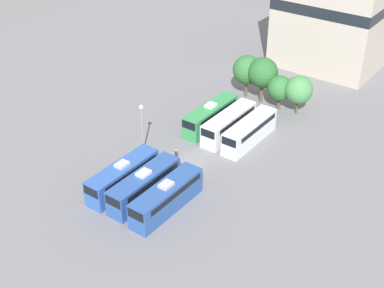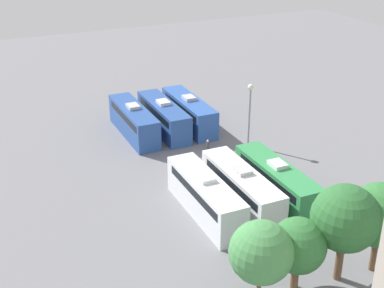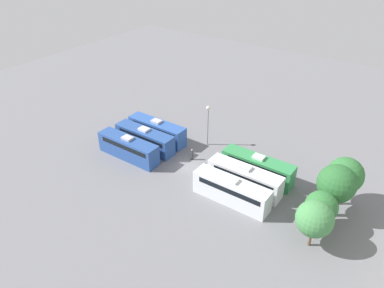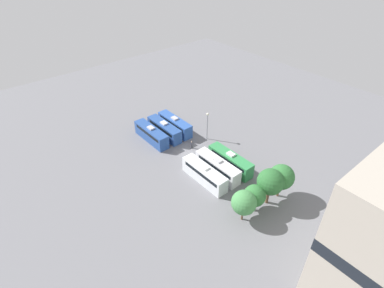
{
  "view_description": "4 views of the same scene",
  "coord_description": "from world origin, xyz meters",
  "px_view_note": "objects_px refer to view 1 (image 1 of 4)",
  "views": [
    {
      "loc": [
        33.71,
        -45.64,
        38.24
      ],
      "look_at": [
        -0.29,
        0.56,
        2.48
      ],
      "focal_mm": 50.0,
      "sensor_mm": 36.0,
      "label": 1
    },
    {
      "loc": [
        20.04,
        42.98,
        24.02
      ],
      "look_at": [
        0.63,
        0.43,
        2.38
      ],
      "focal_mm": 50.0,
      "sensor_mm": 36.0,
      "label": 2
    },
    {
      "loc": [
        36.85,
        26.58,
        31.59
      ],
      "look_at": [
        -1.91,
        -1.03,
        2.63
      ],
      "focal_mm": 35.0,
      "sensor_mm": 36.0,
      "label": 3
    },
    {
      "loc": [
        32.64,
        40.18,
        39.27
      ],
      "look_at": [
        -0.04,
        1.23,
        3.06
      ],
      "focal_mm": 28.0,
      "sensor_mm": 36.0,
      "label": 4
    }
  ],
  "objects_px": {
    "bus_5": "(250,131)",
    "tree_1": "(263,73)",
    "worker_person": "(176,156)",
    "tree_0": "(247,70)",
    "tree_3": "(299,90)",
    "bus_3": "(211,115)",
    "light_pole": "(142,120)",
    "bus_0": "(123,176)",
    "bus_2": "(167,196)",
    "bus_1": "(144,185)",
    "tree_2": "(280,88)",
    "depot_building": "(333,9)",
    "bus_4": "(229,123)"
  },
  "relations": [
    {
      "from": "bus_3",
      "to": "bus_5",
      "type": "xyz_separation_m",
      "value": [
        6.65,
        -0.36,
        0.0
      ]
    },
    {
      "from": "light_pole",
      "to": "tree_2",
      "type": "xyz_separation_m",
      "value": [
        8.61,
        21.12,
        -1.34
      ]
    },
    {
      "from": "bus_5",
      "to": "tree_3",
      "type": "bearing_deg",
      "value": 82.28
    },
    {
      "from": "tree_2",
      "to": "bus_4",
      "type": "bearing_deg",
      "value": -100.16
    },
    {
      "from": "bus_0",
      "to": "depot_building",
      "type": "relative_size",
      "value": 0.52
    },
    {
      "from": "bus_5",
      "to": "worker_person",
      "type": "relative_size",
      "value": 5.63
    },
    {
      "from": "bus_3",
      "to": "tree_2",
      "type": "relative_size",
      "value": 1.95
    },
    {
      "from": "tree_3",
      "to": "depot_building",
      "type": "relative_size",
      "value": 0.3
    },
    {
      "from": "bus_2",
      "to": "tree_0",
      "type": "height_order",
      "value": "tree_0"
    },
    {
      "from": "bus_3",
      "to": "light_pole",
      "type": "relative_size",
      "value": 1.51
    },
    {
      "from": "bus_4",
      "to": "tree_3",
      "type": "xyz_separation_m",
      "value": [
        4.85,
        10.93,
        2.14
      ]
    },
    {
      "from": "bus_0",
      "to": "worker_person",
      "type": "bearing_deg",
      "value": 78.92
    },
    {
      "from": "bus_0",
      "to": "tree_1",
      "type": "height_order",
      "value": "tree_1"
    },
    {
      "from": "depot_building",
      "to": "tree_3",
      "type": "bearing_deg",
      "value": -78.03
    },
    {
      "from": "tree_1",
      "to": "bus_0",
      "type": "bearing_deg",
      "value": -93.68
    },
    {
      "from": "bus_4",
      "to": "bus_5",
      "type": "xyz_separation_m",
      "value": [
        3.36,
        -0.09,
        0.0
      ]
    },
    {
      "from": "bus_1",
      "to": "depot_building",
      "type": "height_order",
      "value": "depot_building"
    },
    {
      "from": "bus_2",
      "to": "tree_0",
      "type": "distance_m",
      "value": 30.54
    },
    {
      "from": "bus_2",
      "to": "tree_2",
      "type": "distance_m",
      "value": 28.85
    },
    {
      "from": "tree_0",
      "to": "light_pole",
      "type": "bearing_deg",
      "value": -96.5
    },
    {
      "from": "bus_0",
      "to": "bus_2",
      "type": "height_order",
      "value": "same"
    },
    {
      "from": "tree_1",
      "to": "bus_1",
      "type": "bearing_deg",
      "value": -87.4
    },
    {
      "from": "bus_1",
      "to": "tree_0",
      "type": "distance_m",
      "value": 29.65
    },
    {
      "from": "bus_1",
      "to": "tree_1",
      "type": "distance_m",
      "value": 29.2
    },
    {
      "from": "bus_0",
      "to": "tree_0",
      "type": "distance_m",
      "value": 29.52
    },
    {
      "from": "worker_person",
      "to": "tree_2",
      "type": "relative_size",
      "value": 0.35
    },
    {
      "from": "bus_2",
      "to": "tree_1",
      "type": "bearing_deg",
      "value": 99.28
    },
    {
      "from": "worker_person",
      "to": "bus_5",
      "type": "bearing_deg",
      "value": 62.93
    },
    {
      "from": "bus_5",
      "to": "tree_1",
      "type": "bearing_deg",
      "value": 112.67
    },
    {
      "from": "bus_1",
      "to": "depot_building",
      "type": "xyz_separation_m",
      "value": [
        0.75,
        48.29,
        8.36
      ]
    },
    {
      "from": "bus_0",
      "to": "depot_building",
      "type": "height_order",
      "value": "depot_building"
    },
    {
      "from": "worker_person",
      "to": "tree_0",
      "type": "distance_m",
      "value": 21.72
    },
    {
      "from": "bus_1",
      "to": "light_pole",
      "type": "xyz_separation_m",
      "value": [
        -6.65,
        7.44,
        2.96
      ]
    },
    {
      "from": "depot_building",
      "to": "bus_3",
      "type": "bearing_deg",
      "value": -97.56
    },
    {
      "from": "tree_1",
      "to": "tree_3",
      "type": "distance_m",
      "value": 6.28
    },
    {
      "from": "bus_1",
      "to": "tree_3",
      "type": "distance_m",
      "value": 29.25
    },
    {
      "from": "bus_3",
      "to": "worker_person",
      "type": "relative_size",
      "value": 5.63
    },
    {
      "from": "light_pole",
      "to": "tree_3",
      "type": "bearing_deg",
      "value": 61.58
    },
    {
      "from": "bus_3",
      "to": "tree_3",
      "type": "bearing_deg",
      "value": 52.61
    },
    {
      "from": "worker_person",
      "to": "tree_0",
      "type": "xyz_separation_m",
      "value": [
        -2.57,
        21.25,
        3.65
      ]
    },
    {
      "from": "tree_2",
      "to": "bus_2",
      "type": "bearing_deg",
      "value": -87.01
    },
    {
      "from": "bus_0",
      "to": "bus_1",
      "type": "height_order",
      "value": "same"
    },
    {
      "from": "bus_2",
      "to": "bus_5",
      "type": "height_order",
      "value": "same"
    },
    {
      "from": "tree_0",
      "to": "tree_3",
      "type": "bearing_deg",
      "value": -2.94
    },
    {
      "from": "tree_0",
      "to": "depot_building",
      "type": "xyz_separation_m",
      "value": [
        4.91,
        19.06,
        5.62
      ]
    },
    {
      "from": "tree_1",
      "to": "tree_3",
      "type": "bearing_deg",
      "value": -2.23
    },
    {
      "from": "depot_building",
      "to": "tree_0",
      "type": "bearing_deg",
      "value": -104.46
    },
    {
      "from": "bus_0",
      "to": "worker_person",
      "type": "relative_size",
      "value": 5.63
    },
    {
      "from": "bus_0",
      "to": "tree_2",
      "type": "distance_m",
      "value": 29.2
    },
    {
      "from": "tree_3",
      "to": "light_pole",
      "type": "bearing_deg",
      "value": -118.42
    }
  ]
}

